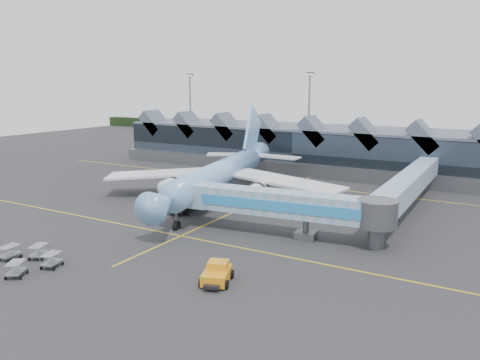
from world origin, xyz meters
The scene contains 10 objects.
ground centered at (0.00, 0.00, 0.00)m, with size 260.00×260.00×0.00m, color #242426.
taxi_stripes centered at (0.00, 10.00, 0.01)m, with size 120.00×60.00×0.01m.
tree_line_far centered at (0.00, 110.00, 2.00)m, with size 260.00×4.00×4.00m, color black.
terminal centered at (-5.07, 47.35, 4.88)m, with size 90.00×22.25×12.52m.
light_masts centered at (21.00, 62.80, 12.49)m, with size 132.40×42.56×22.45m.
main_airliner centered at (-5.83, 11.22, 4.54)m, with size 40.94×47.78×15.45m.
jet_bridge centered at (13.06, -1.24, 4.08)m, with size 26.99×6.90×5.95m.
fuel_truck centered at (-7.07, 3.43, 1.86)m, with size 4.19×9.99×3.32m.
pushback_tug centered at (11.73, -17.66, 0.87)m, with size 3.77×4.79×1.93m.
baggage_carts centered at (-7.99, -24.01, 0.86)m, with size 7.80×7.01×1.53m.
Camera 1 is at (35.11, -53.52, 18.90)m, focal length 35.00 mm.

